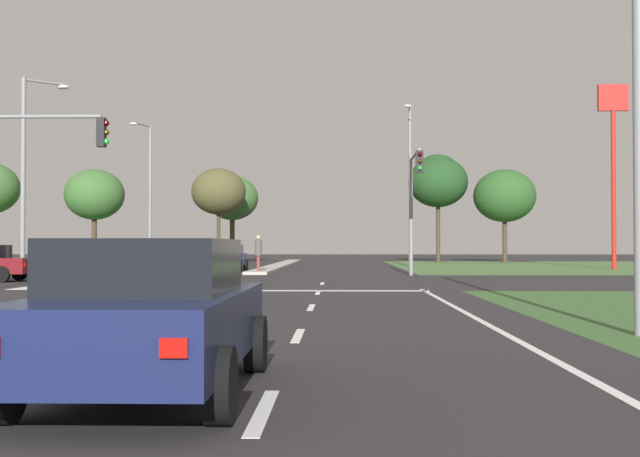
{
  "coord_description": "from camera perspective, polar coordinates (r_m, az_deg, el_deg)",
  "views": [
    {
      "loc": [
        4.17,
        -3.21,
        1.44
      ],
      "look_at": [
        3.42,
        27.57,
        2.08
      ],
      "focal_mm": 46.3,
      "sensor_mm": 36.0,
      "label": 1
    }
  ],
  "objects": [
    {
      "name": "lane_dash_third",
      "position": [
        19.22,
        -0.61,
        -5.47
      ],
      "size": [
        0.14,
        2.0,
        0.01
      ],
      "primitive_type": "cube",
      "color": "silver",
      "rests_on": "ground"
    },
    {
      "name": "street_lamp_third",
      "position": [
        58.08,
        -11.77,
        2.81
      ],
      "size": [
        1.04,
        2.37,
        9.76
      ],
      "color": "gray",
      "rests_on": "ground"
    },
    {
      "name": "crosswalk_bar_fourth",
      "position": [
        28.93,
        -12.89,
        -4.0
      ],
      "size": [
        0.7,
        2.8,
        0.01
      ],
      "primitive_type": "cube",
      "color": "silver",
      "rests_on": "ground"
    },
    {
      "name": "treeline_second",
      "position": [
        69.01,
        -15.32,
        2.26
      ],
      "size": [
        4.8,
        4.8,
        7.59
      ],
      "color": "#423323",
      "rests_on": "ground"
    },
    {
      "name": "fastfood_pole_sign",
      "position": [
        53.29,
        19.59,
        6.17
      ],
      "size": [
        1.8,
        0.4,
        11.2
      ],
      "color": "red",
      "rests_on": "ground"
    },
    {
      "name": "street_lamp_fourth",
      "position": [
        56.59,
        6.23,
        3.43
      ],
      "size": [
        0.65,
        1.9,
        10.91
      ],
      "color": "gray",
      "rests_on": "ground"
    },
    {
      "name": "edge_line_right",
      "position": [
        15.51,
        11.41,
        -6.48
      ],
      "size": [
        0.14,
        24.0,
        0.01
      ],
      "primitive_type": "cube",
      "color": "silver",
      "rests_on": "ground"
    },
    {
      "name": "traffic_signal_far_right",
      "position": [
        38.4,
        6.52,
        2.66
      ],
      "size": [
        0.32,
        4.66,
        5.83
      ],
      "color": "gray",
      "rests_on": "ground"
    },
    {
      "name": "median_island_near",
      "position": [
        14.87,
        -14.99,
        -6.44
      ],
      "size": [
        1.2,
        22.0,
        0.14
      ],
      "primitive_type": "cube",
      "color": "gray",
      "rests_on": "ground"
    },
    {
      "name": "median_island_far",
      "position": [
        58.37,
        -2.71,
        -2.53
      ],
      "size": [
        1.2,
        36.0,
        0.14
      ],
      "primitive_type": "cube",
      "color": "#ADA89E",
      "rests_on": "ground"
    },
    {
      "name": "crosswalk_bar_second",
      "position": [
        29.58,
        -17.22,
        -3.91
      ],
      "size": [
        0.7,
        2.8,
        0.01
      ],
      "primitive_type": "cube",
      "color": "silver",
      "rests_on": "ground"
    },
    {
      "name": "treeline_sixth",
      "position": [
        71.38,
        8.13,
        3.78
      ],
      "size": [
        3.74,
        3.74,
        9.25
      ],
      "color": "#423323",
      "rests_on": "ground"
    },
    {
      "name": "crosswalk_bar_near",
      "position": [
        29.97,
        -19.31,
        -3.86
      ],
      "size": [
        0.7,
        2.8,
        0.01
      ],
      "primitive_type": "cube",
      "color": "silver",
      "rests_on": "ground"
    },
    {
      "name": "pedestrian_at_median",
      "position": [
        42.27,
        -4.29,
        -1.43
      ],
      "size": [
        0.34,
        0.34,
        1.83
      ],
      "rotation": [
        0.0,
        0.0,
        2.27
      ],
      "color": "maroon",
      "rests_on": "median_island_far"
    },
    {
      "name": "car_navy_third",
      "position": [
        8.21,
        -11.67,
        -5.85
      ],
      "size": [
        1.99,
        4.41,
        1.5
      ],
      "color": "#161E47",
      "rests_on": "ground"
    },
    {
      "name": "car_blue_near",
      "position": [
        47.26,
        -6.4,
        -1.99
      ],
      "size": [
        1.97,
        4.49,
        1.5
      ],
      "rotation": [
        0.0,
        0.0,
        3.14
      ],
      "color": "navy",
      "rests_on": "ground"
    },
    {
      "name": "treeline_third",
      "position": [
        66.19,
        -7.02,
        2.53
      ],
      "size": [
        4.34,
        4.34,
        7.58
      ],
      "color": "#423323",
      "rests_on": "ground"
    },
    {
      "name": "crosswalk_bar_sixth",
      "position": [
        28.46,
        -8.39,
        -4.06
      ],
      "size": [
        0.7,
        2.8,
        0.01
      ],
      "primitive_type": "cube",
      "color": "silver",
      "rests_on": "ground"
    },
    {
      "name": "treeline_fifth",
      "position": [
        70.98,
        8.16,
        3.18
      ],
      "size": [
        5.07,
        5.07,
        9.0
      ],
      "color": "#423323",
      "rests_on": "ground"
    },
    {
      "name": "ground_plane",
      "position": [
        33.5,
        -5.77,
        -3.64
      ],
      "size": [
        200.0,
        200.0,
        0.0
      ],
      "primitive_type": "plane",
      "color": "#282628"
    },
    {
      "name": "treeline_fourth",
      "position": [
        71.75,
        -6.08,
        2.08
      ],
      "size": [
        4.5,
        4.5,
        7.46
      ],
      "color": "#423323",
      "rests_on": "ground"
    },
    {
      "name": "street_lamp_second",
      "position": [
        36.45,
        -19.58,
        4.06
      ],
      "size": [
        1.64,
        1.35,
        8.44
      ],
      "color": "gray",
      "rests_on": "ground"
    },
    {
      "name": "crosswalk_bar_fifth",
      "position": [
        28.67,
        -10.66,
        -4.03
      ],
      "size": [
        0.7,
        2.8,
        0.01
      ],
      "primitive_type": "cube",
      "color": "silver",
      "rests_on": "ground"
    },
    {
      "name": "traffic_signal_near_left",
      "position": [
        28.64,
        -19.68,
        4.08
      ],
      "size": [
        4.34,
        0.32,
        5.91
      ],
      "color": "gray",
      "rests_on": "ground"
    },
    {
      "name": "lane_dash_near",
      "position": [
        7.33,
        -3.96,
        -12.49
      ],
      "size": [
        0.14,
        2.0,
        0.01
      ],
      "primitive_type": "cube",
      "color": "silver",
      "rests_on": "ground"
    },
    {
      "name": "lane_dash_second",
      "position": [
        13.25,
        -1.52,
        -7.41
      ],
      "size": [
        0.14,
        2.0,
        0.01
      ],
      "primitive_type": "cube",
      "color": "silver",
      "rests_on": "ground"
    },
    {
      "name": "lane_dash_fourth",
      "position": [
        25.21,
        -0.14,
        -4.45
      ],
      "size": [
        0.14,
        2.0,
        0.01
      ],
      "primitive_type": "cube",
      "color": "silver",
      "rests_on": "ground"
    },
    {
      "name": "stop_bar_near",
      "position": [
        26.25,
        0.58,
        -4.32
      ],
      "size": [
        6.4,
        0.5,
        0.01
      ],
      "primitive_type": "cube",
      "color": "silver",
      "rests_on": "ground"
    },
    {
      "name": "lane_dash_fifth",
      "position": [
        31.2,
        0.16,
        -3.82
      ],
      "size": [
        0.14,
        2.0,
        0.01
      ],
      "primitive_type": "cube",
      "color": "silver",
      "rests_on": "ground"
    },
    {
      "name": "crosswalk_bar_third",
      "position": [
        29.24,
        -15.08,
        -3.96
      ],
      "size": [
        0.7,
        2.8,
        0.01
      ],
      "primitive_type": "cube",
      "color": "silver",
      "rests_on": "ground"
    },
    {
      "name": "treeline_seventh",
      "position": [
        71.05,
        12.64,
        2.21
      ],
      "size": [
        5.22,
        5.22,
        7.84
      ],
      "color": "#423323",
      "rests_on": "ground"
    }
  ]
}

